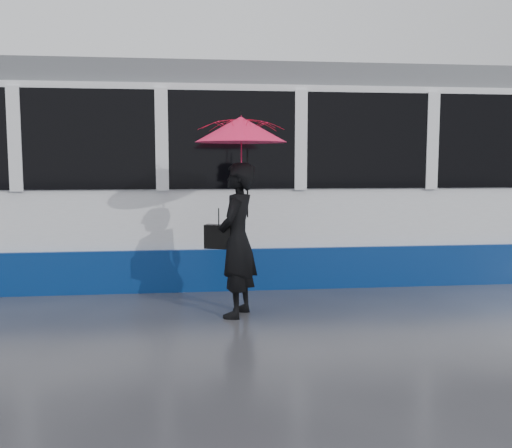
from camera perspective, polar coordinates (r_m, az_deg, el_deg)
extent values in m
plane|color=#2C2C31|center=(7.23, -3.40, -8.90)|extent=(90.00, 90.00, 0.00)
cube|color=#3F3D38|center=(8.96, -4.04, -5.90)|extent=(34.00, 0.07, 0.02)
cube|color=#3F3D38|center=(10.37, -4.40, -4.25)|extent=(34.00, 0.07, 0.02)
cube|color=white|center=(9.48, -5.94, 3.98)|extent=(24.00, 2.40, 2.95)
cube|color=navy|center=(9.60, -5.86, -3.28)|extent=(24.00, 2.56, 0.62)
cube|color=black|center=(9.48, -5.99, 8.06)|extent=(23.00, 2.48, 1.40)
cube|color=#5A5D62|center=(9.56, -6.06, 13.91)|extent=(23.60, 2.20, 0.35)
imported|color=black|center=(6.93, -1.91, -1.63)|extent=(0.67, 0.80, 1.88)
imported|color=#F7144F|center=(6.87, -1.53, 6.99)|extent=(1.34, 1.35, 0.94)
cone|color=#F7144F|center=(6.88, -1.53, 9.44)|extent=(1.44, 1.44, 0.31)
cylinder|color=black|center=(6.90, -1.54, 10.90)|extent=(0.01, 0.01, 0.07)
cylinder|color=black|center=(6.91, -0.85, 4.07)|extent=(0.02, 0.02, 0.82)
cube|color=black|center=(6.93, -3.74, -1.27)|extent=(0.37, 0.26, 0.29)
cylinder|color=black|center=(6.90, -3.75, 0.67)|extent=(0.01, 0.01, 0.18)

